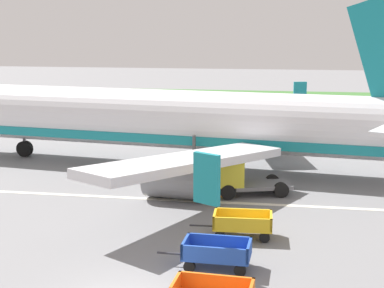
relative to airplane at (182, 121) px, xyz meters
name	(u,v)px	position (x,y,z in m)	size (l,w,h in m)	color
grass_strip	(244,103)	(1.47, 33.14, -3.02)	(220.00, 28.00, 0.06)	#3D7033
apron_stripe	(185,201)	(1.47, -7.15, -3.05)	(120.00, 0.36, 0.01)	silver
airplane	(182,121)	(0.00, 0.00, 0.00)	(37.65, 30.32, 11.34)	silver
baggage_cart_third_in_row	(217,253)	(4.15, -15.50, -2.45)	(3.57, 1.47, 1.07)	#234CB2
baggage_cart_fourth_in_row	(242,224)	(4.85, -12.04, -2.45)	(3.58, 1.51, 1.07)	gold
service_truck_beside_carts	(234,175)	(3.87, -5.59, -1.95)	(4.74, 3.11, 2.10)	slate
traffic_cone_near_plane	(224,191)	(3.42, -6.06, -2.75)	(0.46, 0.46, 0.60)	orange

